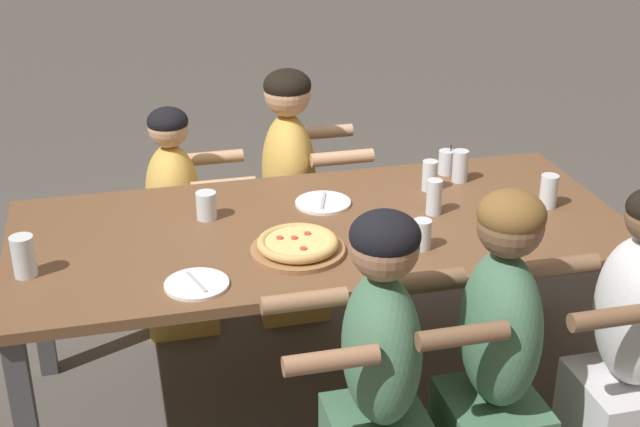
{
  "coord_description": "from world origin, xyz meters",
  "views": [
    {
      "loc": [
        -0.73,
        -2.96,
        2.25
      ],
      "look_at": [
        0.0,
        0.0,
        0.84
      ],
      "focal_mm": 50.0,
      "sensor_mm": 36.0,
      "label": 1
    }
  ],
  "objects": [
    {
      "name": "ground_plane",
      "position": [
        0.0,
        0.0,
        0.0
      ],
      "size": [
        18.0,
        18.0,
        0.0
      ],
      "primitive_type": "plane",
      "color": "#514C47",
      "rests_on": "ground"
    },
    {
      "name": "dining_table",
      "position": [
        0.0,
        0.0,
        0.72
      ],
      "size": [
        2.32,
        1.03,
        0.79
      ],
      "color": "brown",
      "rests_on": "ground"
    },
    {
      "name": "pizza_board_main",
      "position": [
        -0.13,
        -0.2,
        0.82
      ],
      "size": [
        0.34,
        0.34,
        0.06
      ],
      "color": "#996B42",
      "rests_on": "dining_table"
    },
    {
      "name": "empty_plate_a",
      "position": [
        -0.51,
        -0.35,
        0.79
      ],
      "size": [
        0.22,
        0.22,
        0.02
      ],
      "color": "white",
      "rests_on": "dining_table"
    },
    {
      "name": "empty_plate_b",
      "position": [
        0.06,
        0.19,
        0.79
      ],
      "size": [
        0.22,
        0.22,
        0.02
      ],
      "color": "white",
      "rests_on": "dining_table"
    },
    {
      "name": "cocktail_glass_blue",
      "position": [
        0.65,
        0.37,
        0.84
      ],
      "size": [
        0.07,
        0.07,
        0.13
      ],
      "color": "silver",
      "rests_on": "dining_table"
    },
    {
      "name": "drinking_glass_a",
      "position": [
        -0.41,
        0.17,
        0.84
      ],
      "size": [
        0.08,
        0.08,
        0.11
      ],
      "color": "silver",
      "rests_on": "dining_table"
    },
    {
      "name": "drinking_glass_b",
      "position": [
        0.46,
        -0.0,
        0.85
      ],
      "size": [
        0.06,
        0.06,
        0.14
      ],
      "color": "silver",
      "rests_on": "dining_table"
    },
    {
      "name": "drinking_glass_c",
      "position": [
        -1.06,
        -0.14,
        0.85
      ],
      "size": [
        0.08,
        0.08,
        0.15
      ],
      "color": "silver",
      "rests_on": "dining_table"
    },
    {
      "name": "drinking_glass_d",
      "position": [
        0.52,
        0.22,
        0.84
      ],
      "size": [
        0.06,
        0.06,
        0.13
      ],
      "color": "silver",
      "rests_on": "dining_table"
    },
    {
      "name": "drinking_glass_e",
      "position": [
        0.92,
        -0.05,
        0.85
      ],
      "size": [
        0.07,
        0.07,
        0.13
      ],
      "color": "silver",
      "rests_on": "dining_table"
    },
    {
      "name": "drinking_glass_f",
      "position": [
        0.31,
        -0.27,
        0.84
      ],
      "size": [
        0.07,
        0.07,
        0.11
      ],
      "color": "silver",
      "rests_on": "dining_table"
    },
    {
      "name": "drinking_glass_g",
      "position": [
        0.2,
        -0.19,
        0.84
      ],
      "size": [
        0.06,
        0.06,
        0.1
      ],
      "color": "silver",
      "rests_on": "dining_table"
    },
    {
      "name": "drinking_glass_h",
      "position": [
        0.68,
        0.28,
        0.86
      ],
      "size": [
        0.07,
        0.07,
        0.14
      ],
      "color": "silver",
      "rests_on": "dining_table"
    },
    {
      "name": "diner_far_midleft",
      "position": [
        -0.49,
        0.74,
        0.48
      ],
      "size": [
        0.51,
        0.4,
        1.06
      ],
      "rotation": [
        0.0,
        0.0,
        -1.57
      ],
      "color": "gold",
      "rests_on": "ground"
    },
    {
      "name": "diner_near_midright",
      "position": [
        0.41,
        -0.74,
        0.56
      ],
      "size": [
        0.51,
        0.4,
        1.19
      ],
      "rotation": [
        0.0,
        0.0,
        1.57
      ],
      "color": "#477556",
      "rests_on": "ground"
    },
    {
      "name": "diner_near_right",
      "position": [
        0.9,
        -0.74,
        0.52
      ],
      "size": [
        0.51,
        0.4,
        1.15
      ],
      "rotation": [
        0.0,
        0.0,
        1.57
      ],
      "color": "silver",
      "rests_on": "ground"
    },
    {
      "name": "diner_near_center",
      "position": [
        0.01,
        -0.74,
        0.55
      ],
      "size": [
        0.51,
        0.4,
        1.17
      ],
      "rotation": [
        0.0,
        0.0,
        1.57
      ],
      "color": "#477556",
      "rests_on": "ground"
    },
    {
      "name": "diner_far_center",
      "position": [
        0.04,
        0.74,
        0.56
      ],
      "size": [
        0.51,
        0.4,
        1.2
      ],
      "rotation": [
        0.0,
        0.0,
        -1.57
      ],
      "color": "gold",
      "rests_on": "ground"
    }
  ]
}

